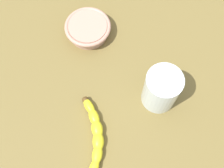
{
  "coord_description": "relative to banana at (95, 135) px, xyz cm",
  "views": [
    {
      "loc": [
        12.35,
        32.31,
        80.77
      ],
      "look_at": [
        2.26,
        3.27,
        5.0
      ],
      "focal_mm": 46.78,
      "sensor_mm": 36.0,
      "label": 1
    }
  ],
  "objects": [
    {
      "name": "wooden_tabletop",
      "position": [
        -11.2,
        -15.46,
        -3.02
      ],
      "size": [
        120.0,
        120.0,
        3.0
      ],
      "primitive_type": "cube",
      "color": "brown",
      "rests_on": "ground"
    },
    {
      "name": "banana",
      "position": [
        0.0,
        0.0,
        0.0
      ],
      "size": [
        8.11,
        21.7,
        3.04
      ],
      "rotation": [
        0.0,
        0.0,
        4.48
      ],
      "color": "yellow",
      "rests_on": "wooden_tabletop"
    },
    {
      "name": "ceramic_bowl",
      "position": [
        -7.91,
        -31.34,
        1.09
      ],
      "size": [
        13.9,
        13.9,
        4.34
      ],
      "color": "tan",
      "rests_on": "wooden_tabletop"
    },
    {
      "name": "smoothie_glass",
      "position": [
        -20.05,
        -4.81,
        4.73
      ],
      "size": [
        9.45,
        9.45,
        12.9
      ],
      "color": "silver",
      "rests_on": "wooden_tabletop"
    }
  ]
}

